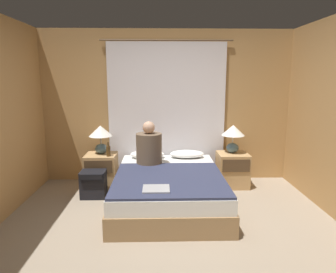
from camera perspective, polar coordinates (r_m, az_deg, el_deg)
ground_plane at (r=3.43m, az=0.61°, el=-19.21°), size 16.00×16.00×0.00m
wall_back at (r=5.04m, az=-0.25°, el=5.67°), size 4.21×0.06×2.50m
curtain_panel at (r=4.98m, az=-0.23°, el=4.58°), size 2.13×0.03×2.33m
bed at (r=4.20m, az=0.11°, el=-9.91°), size 1.46×1.96×0.45m
nightstand_left at (r=4.92m, az=-12.56°, el=-6.38°), size 0.48×0.45×0.54m
nightstand_right at (r=4.96m, az=12.17°, el=-6.19°), size 0.48×0.45×0.54m
lamp_left at (r=4.83m, az=-12.71°, el=0.36°), size 0.37×0.37×0.45m
lamp_right at (r=4.88m, az=12.29°, el=0.49°), size 0.37×0.37×0.45m
pillow_left at (r=4.87m, az=-3.95°, el=-3.40°), size 0.56×0.30×0.12m
pillow_right at (r=4.88m, az=3.62°, el=-3.35°), size 0.56×0.30×0.12m
blanket_on_bed at (r=3.84m, az=0.24°, el=-8.06°), size 1.40×1.33×0.03m
person_left_in_bed at (r=4.45m, az=-3.64°, el=-2.09°), size 0.38×0.38×0.65m
beer_bottle_on_left_stand at (r=4.68m, az=-11.29°, el=-2.71°), size 0.06×0.06×0.22m
laptop_on_bed at (r=3.45m, az=-2.27°, el=-9.93°), size 0.31×0.25×0.02m
backpack_on_floor at (r=4.56m, az=-14.03°, el=-8.51°), size 0.36×0.29×0.40m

